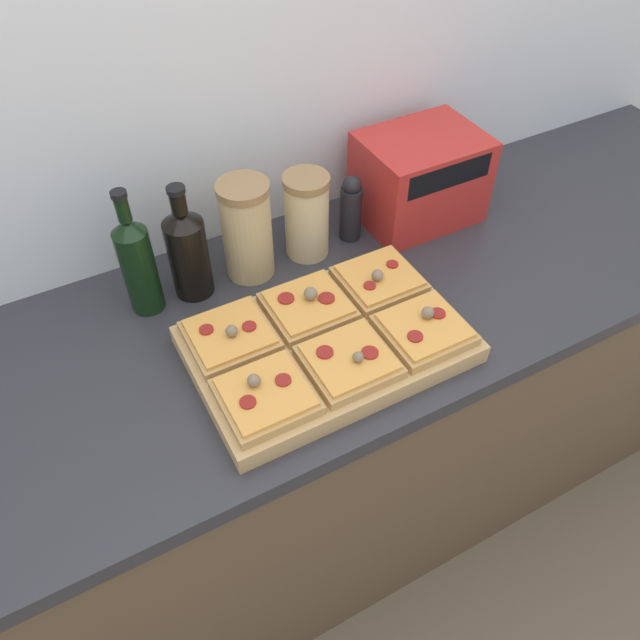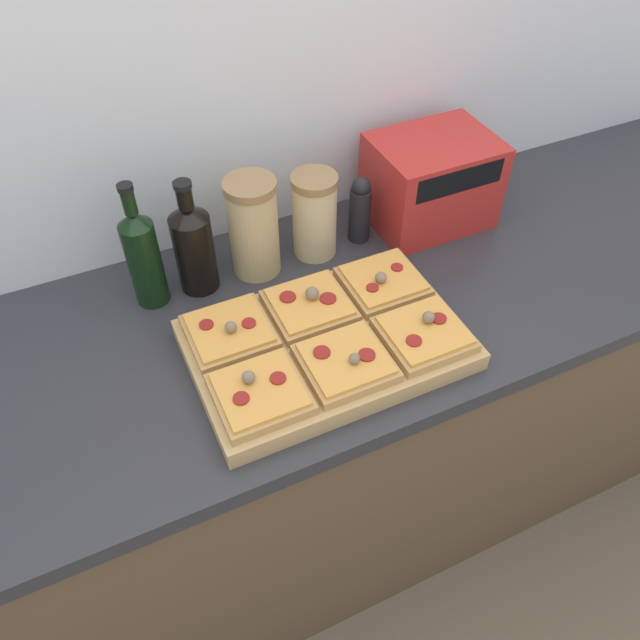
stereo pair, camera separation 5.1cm
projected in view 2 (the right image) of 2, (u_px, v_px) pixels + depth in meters
The scene contains 16 objects.
ground_plane at pixel (357, 614), 1.77m from camera, with size 12.00×12.00×0.00m, color brown.
wall_back at pixel (234, 91), 1.29m from camera, with size 6.00×0.06×2.50m.
kitchen_counter at pixel (309, 436), 1.63m from camera, with size 2.63×0.67×0.92m.
cutting_board at pixel (326, 345), 1.21m from camera, with size 0.52×0.34×0.04m, color tan.
pizza_slice_back_left at pixel (229, 331), 1.19m from camera, with size 0.16×0.15×0.05m.
pizza_slice_back_center at pixel (309, 305), 1.24m from camera, with size 0.16×0.15×0.06m.
pizza_slice_back_right at pixel (383, 282), 1.29m from camera, with size 0.16×0.15×0.05m.
pizza_slice_front_left at pixel (260, 393), 1.09m from camera, with size 0.16×0.15×0.05m.
pizza_slice_front_center at pixel (346, 362), 1.14m from camera, with size 0.16×0.15×0.05m.
pizza_slice_front_right at pixel (424, 333), 1.19m from camera, with size 0.16×0.15×0.05m.
olive_oil_bottle at pixel (143, 256), 1.25m from camera, with size 0.07×0.07×0.29m.
wine_bottle at pixel (194, 246), 1.29m from camera, with size 0.08×0.08×0.26m.
grain_jar_tall at pixel (253, 227), 1.32m from camera, with size 0.11×0.11×0.23m.
grain_jar_short at pixel (315, 215), 1.37m from camera, with size 0.10×0.10×0.20m.
pepper_mill at pixel (360, 210), 1.42m from camera, with size 0.05×0.05×0.17m.
toaster_oven at pixel (431, 181), 1.46m from camera, with size 0.30×0.21×0.21m.
Camera 2 is at (-0.36, -0.52, 1.85)m, focal length 35.00 mm.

